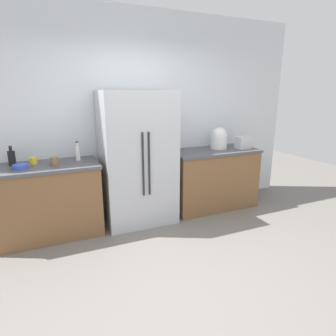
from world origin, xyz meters
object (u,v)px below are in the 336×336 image
cup_a (33,161)px  bottle_b (78,153)px  toaster (243,143)px  bottle_a (12,158)px  bowl_a (20,167)px  refrigerator (138,159)px  cup_b (54,161)px  rice_cooker (219,138)px

cup_a → bottle_b: bearing=-0.4°
toaster → bottle_a: (-3.21, 0.23, 0.00)m
bottle_b → cup_a: size_ratio=2.89×
cup_a → bowl_a: cup_a is taller
bottle_a → bowl_a: size_ratio=1.43×
refrigerator → cup_b: size_ratio=17.03×
toaster → cup_b: bearing=179.6°
toaster → bottle_b: size_ratio=0.87×
bowl_a → bottle_a: bearing=115.6°
bottle_b → cup_a: (-0.53, 0.00, -0.06)m
rice_cooker → cup_b: size_ratio=3.13×
toaster → bottle_a: size_ratio=0.90×
cup_a → cup_b: (0.23, -0.18, 0.01)m
toaster → bottle_b: (-2.46, 0.20, 0.01)m
rice_cooker → cup_a: 2.64m
toaster → cup_a: 2.99m
bottle_a → cup_b: bearing=-24.0°
bottle_a → cup_a: (0.23, -0.02, -0.05)m
refrigerator → toaster: bearing=-2.5°
toaster → cup_a: toaster is taller
refrigerator → cup_a: refrigerator is taller
bottle_b → bottle_a: bearing=178.1°
cup_a → cup_b: 0.30m
bottle_a → bowl_a: bottle_a is taller
cup_b → bottle_b: bearing=31.5°
toaster → rice_cooker: rice_cooker is taller
cup_b → bowl_a: cup_b is taller
bottle_a → bowl_a: 0.24m
bowl_a → cup_b: bearing=-0.5°
bottle_a → cup_a: bottle_a is taller
refrigerator → rice_cooker: bearing=3.5°
rice_cooker → refrigerator: bearing=-176.5°
refrigerator → bottle_b: 0.78m
bottle_a → bottle_b: bottle_b is taller
rice_cooker → cup_b: 2.42m
toaster → rice_cooker: 0.38m
bowl_a → cup_a: bearing=53.8°
bowl_a → rice_cooker: bearing=2.8°
refrigerator → bowl_a: size_ratio=10.71×
toaster → cup_b: size_ratio=2.04×
bottle_a → cup_a: bearing=-5.4°
toaster → cup_b: toaster is taller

